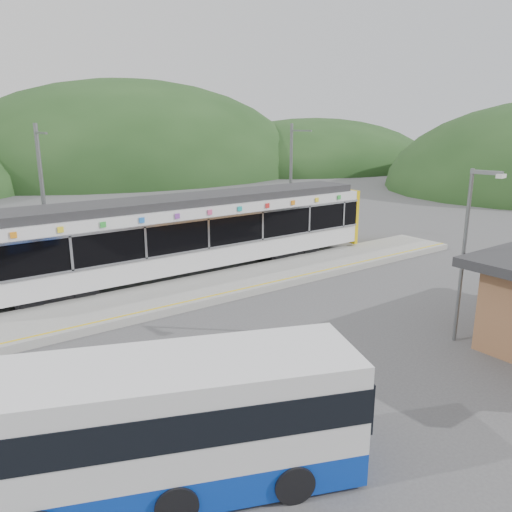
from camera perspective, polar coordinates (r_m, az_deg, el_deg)
ground at (r=20.04m, az=4.18°, el=-5.49°), size 120.00×120.00×0.00m
hills at (r=27.75m, az=6.95°, el=0.21°), size 146.00×149.00×26.00m
platform at (r=22.47m, az=-1.24°, el=-2.78°), size 26.00×3.20×0.30m
yellow_line at (r=21.42m, az=0.75°, el=-3.24°), size 26.00×0.10×0.01m
train at (r=23.41m, az=-8.32°, el=2.63°), size 20.44×3.01×3.74m
catenary_mast_west at (r=23.69m, az=-23.08°, el=5.65°), size 0.18×1.80×7.00m
catenary_mast_east at (r=30.04m, az=4.04°, el=8.48°), size 0.18×1.80×7.00m
bus at (r=10.33m, az=-16.53°, el=-19.13°), size 9.80×5.68×2.64m
lamp_post at (r=16.98m, az=23.10°, el=1.51°), size 0.37×1.02×5.64m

